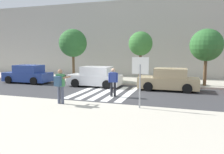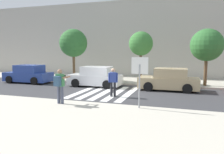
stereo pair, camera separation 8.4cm
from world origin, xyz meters
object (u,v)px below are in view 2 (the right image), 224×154
Objects in this scene: pedestrian_crossing at (113,81)px; parked_car_blue at (29,74)px; street_tree_west at (73,43)px; parked_car_white at (96,77)px; street_tree_east at (207,45)px; stop_sign at (140,71)px; parked_car_tan at (169,80)px; photographer_with_backpack at (60,83)px; street_tree_center at (141,44)px.

pedestrian_crossing is 9.33m from parked_car_blue.
street_tree_west reaches higher than pedestrian_crossing.
street_tree_east reaches higher than parked_car_white.
stop_sign reaches higher than parked_car_white.
street_tree_west is (-8.53, 2.09, 2.71)m from parked_car_tan.
parked_car_tan is 4.07m from street_tree_east.
street_tree_west is (-7.57, 7.99, 1.60)m from stop_sign.
stop_sign is 3.99m from photographer_with_backpack.
parked_car_white is at bearing -141.85° from street_tree_center.
photographer_with_backpack reaches higher than parked_car_white.
photographer_with_backpack is 3.56m from pedestrian_crossing.
photographer_with_backpack is 6.36m from parked_car_white.
photographer_with_backpack is (-3.91, -0.41, -0.67)m from stop_sign.
photographer_with_backpack is at bearing -173.97° from stop_sign.
stop_sign is 1.36× the size of pedestrian_crossing.
stop_sign is 0.57× the size of parked_car_blue.
street_tree_west reaches higher than photographer_with_backpack.
photographer_with_backpack is at bearing -127.63° from parked_car_tan.
parked_car_white is 5.55m from parked_car_tan.
street_tree_west is at bearing 166.23° from parked_car_tan.
parked_car_blue is 0.90× the size of street_tree_west.
parked_car_blue is at bearing 137.85° from photographer_with_backpack.
parked_car_white is 0.96× the size of street_tree_east.
pedestrian_crossing is 0.42× the size of parked_car_blue.
street_tree_center is (6.06, 0.33, -0.11)m from street_tree_west.
parked_car_blue is at bearing -180.00° from parked_car_white.
parked_car_white is 0.97× the size of street_tree_center.
parked_car_tan is (5.55, 0.00, 0.00)m from parked_car_white.
street_tree_east is (2.53, 2.05, 2.45)m from parked_car_tan.
parked_car_tan is 0.90× the size of street_tree_west.
pedestrian_crossing reaches higher than parked_car_white.
street_tree_west reaches higher than street_tree_center.
street_tree_center is at bearing 74.68° from photographer_with_backpack.
parked_car_blue is 11.84m from parked_car_tan.
pedestrian_crossing is at bearing -136.74° from street_tree_east.
parked_car_blue is at bearing -147.71° from street_tree_west.
pedestrian_crossing is 0.41× the size of street_tree_east.
parked_car_tan is (3.08, 3.23, -0.25)m from pedestrian_crossing.
photographer_with_backpack is at bearing -105.32° from street_tree_center.
photographer_with_backpack is 0.41× the size of street_tree_center.
street_tree_west is at bearing 32.29° from parked_car_blue.
pedestrian_crossing is 8.00m from street_tree_west.
pedestrian_crossing is 4.47m from parked_car_tan.
street_tree_west reaches higher than parked_car_blue.
street_tree_east reaches higher than photographer_with_backpack.
pedestrian_crossing is at bearing 59.93° from photographer_with_backpack.
parked_car_tan is at bearing 0.00° from parked_car_blue.
stop_sign is 0.57× the size of parked_car_white.
parked_car_tan is 0.97× the size of street_tree_center.
street_tree_center is at bearing 3.10° from street_tree_west.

